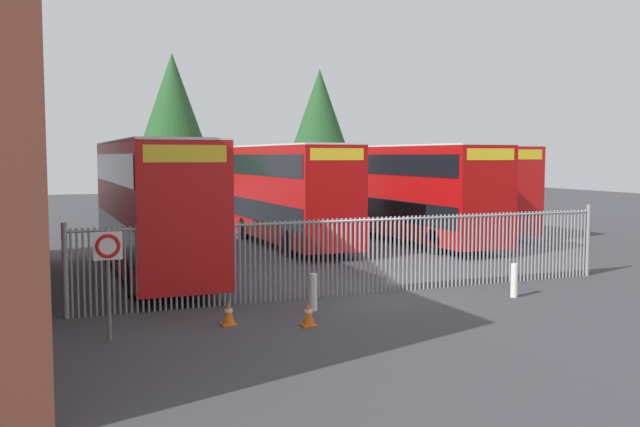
{
  "coord_description": "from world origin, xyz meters",
  "views": [
    {
      "loc": [
        -8.97,
        -17.86,
        3.95
      ],
      "look_at": [
        0.0,
        4.0,
        2.0
      ],
      "focal_mm": 39.46,
      "sensor_mm": 36.0,
      "label": 1
    }
  ],
  "objects_px": {
    "speed_limit_sign_post": "(108,259)",
    "bollard_near_left": "(313,292)",
    "double_decker_bus_far_back": "(288,191)",
    "traffic_cone_by_gate": "(308,314)",
    "double_decker_bus_near_gate": "(153,203)",
    "bollard_center_front": "(514,280)",
    "double_decker_bus_behind_fence_left": "(418,190)",
    "traffic_cone_mid_forecourt": "(229,313)",
    "double_decker_bus_behind_fence_right": "(454,185)"
  },
  "relations": [
    {
      "from": "traffic_cone_by_gate",
      "to": "double_decker_bus_far_back",
      "type": "bearing_deg",
      "value": 72.19
    },
    {
      "from": "traffic_cone_by_gate",
      "to": "traffic_cone_mid_forecourt",
      "type": "height_order",
      "value": "same"
    },
    {
      "from": "double_decker_bus_far_back",
      "to": "speed_limit_sign_post",
      "type": "relative_size",
      "value": 4.5
    },
    {
      "from": "double_decker_bus_behind_fence_left",
      "to": "bollard_near_left",
      "type": "relative_size",
      "value": 11.38
    },
    {
      "from": "double_decker_bus_far_back",
      "to": "bollard_near_left",
      "type": "distance_m",
      "value": 13.2
    },
    {
      "from": "double_decker_bus_behind_fence_right",
      "to": "traffic_cone_by_gate",
      "type": "distance_m",
      "value": 21.25
    },
    {
      "from": "double_decker_bus_near_gate",
      "to": "bollard_near_left",
      "type": "height_order",
      "value": "double_decker_bus_near_gate"
    },
    {
      "from": "double_decker_bus_far_back",
      "to": "speed_limit_sign_post",
      "type": "xyz_separation_m",
      "value": [
        -8.9,
        -13.61,
        -0.65
      ]
    },
    {
      "from": "double_decker_bus_behind_fence_right",
      "to": "traffic_cone_mid_forecourt",
      "type": "distance_m",
      "value": 21.88
    },
    {
      "from": "double_decker_bus_behind_fence_right",
      "to": "traffic_cone_mid_forecourt",
      "type": "xyz_separation_m",
      "value": [
        -15.85,
        -14.93,
        -2.13
      ]
    },
    {
      "from": "double_decker_bus_behind_fence_right",
      "to": "bollard_near_left",
      "type": "xyz_separation_m",
      "value": [
        -13.45,
        -14.24,
        -1.95
      ]
    },
    {
      "from": "double_decker_bus_behind_fence_left",
      "to": "double_decker_bus_behind_fence_right",
      "type": "height_order",
      "value": "same"
    },
    {
      "from": "double_decker_bus_behind_fence_left",
      "to": "traffic_cone_mid_forecourt",
      "type": "distance_m",
      "value": 16.76
    },
    {
      "from": "speed_limit_sign_post",
      "to": "double_decker_bus_far_back",
      "type": "bearing_deg",
      "value": 56.83
    },
    {
      "from": "traffic_cone_mid_forecourt",
      "to": "speed_limit_sign_post",
      "type": "bearing_deg",
      "value": -170.94
    },
    {
      "from": "double_decker_bus_behind_fence_left",
      "to": "speed_limit_sign_post",
      "type": "xyz_separation_m",
      "value": [
        -14.54,
        -12.12,
        -0.65
      ]
    },
    {
      "from": "bollard_near_left",
      "to": "traffic_cone_mid_forecourt",
      "type": "height_order",
      "value": "bollard_near_left"
    },
    {
      "from": "bollard_near_left",
      "to": "traffic_cone_by_gate",
      "type": "bearing_deg",
      "value": -115.75
    },
    {
      "from": "traffic_cone_mid_forecourt",
      "to": "double_decker_bus_behind_fence_right",
      "type": "bearing_deg",
      "value": 43.28
    },
    {
      "from": "traffic_cone_by_gate",
      "to": "speed_limit_sign_post",
      "type": "distance_m",
      "value": 4.67
    },
    {
      "from": "bollard_near_left",
      "to": "traffic_cone_by_gate",
      "type": "xyz_separation_m",
      "value": [
        -0.71,
        -1.47,
        -0.19
      ]
    },
    {
      "from": "double_decker_bus_behind_fence_left",
      "to": "traffic_cone_by_gate",
      "type": "distance_m",
      "value": 16.2
    },
    {
      "from": "double_decker_bus_far_back",
      "to": "bollard_center_front",
      "type": "bearing_deg",
      "value": -81.15
    },
    {
      "from": "double_decker_bus_near_gate",
      "to": "bollard_near_left",
      "type": "relative_size",
      "value": 11.38
    },
    {
      "from": "bollard_near_left",
      "to": "double_decker_bus_behind_fence_right",
      "type": "bearing_deg",
      "value": 46.64
    },
    {
      "from": "bollard_center_front",
      "to": "speed_limit_sign_post",
      "type": "xyz_separation_m",
      "value": [
        -10.93,
        -0.55,
        1.3
      ]
    },
    {
      "from": "double_decker_bus_near_gate",
      "to": "traffic_cone_by_gate",
      "type": "xyz_separation_m",
      "value": [
        2.23,
        -8.22,
        -2.13
      ]
    },
    {
      "from": "double_decker_bus_near_gate",
      "to": "speed_limit_sign_post",
      "type": "xyz_separation_m",
      "value": [
        -2.18,
        -7.87,
        -0.65
      ]
    },
    {
      "from": "double_decker_bus_far_back",
      "to": "bollard_center_front",
      "type": "distance_m",
      "value": 13.36
    },
    {
      "from": "double_decker_bus_behind_fence_right",
      "to": "speed_limit_sign_post",
      "type": "height_order",
      "value": "double_decker_bus_behind_fence_right"
    },
    {
      "from": "double_decker_bus_behind_fence_left",
      "to": "traffic_cone_by_gate",
      "type": "relative_size",
      "value": 18.32
    },
    {
      "from": "double_decker_bus_near_gate",
      "to": "bollard_center_front",
      "type": "distance_m",
      "value": 11.57
    },
    {
      "from": "bollard_near_left",
      "to": "speed_limit_sign_post",
      "type": "xyz_separation_m",
      "value": [
        -5.12,
        -1.12,
        1.3
      ]
    },
    {
      "from": "speed_limit_sign_post",
      "to": "bollard_center_front",
      "type": "bearing_deg",
      "value": 2.88
    },
    {
      "from": "double_decker_bus_far_back",
      "to": "double_decker_bus_behind_fence_left",
      "type": "bearing_deg",
      "value": -14.84
    },
    {
      "from": "double_decker_bus_near_gate",
      "to": "double_decker_bus_behind_fence_left",
      "type": "height_order",
      "value": "same"
    },
    {
      "from": "double_decker_bus_behind_fence_left",
      "to": "traffic_cone_by_gate",
      "type": "xyz_separation_m",
      "value": [
        -10.13,
        -12.46,
        -2.13
      ]
    },
    {
      "from": "bollard_center_front",
      "to": "traffic_cone_by_gate",
      "type": "distance_m",
      "value": 6.58
    },
    {
      "from": "speed_limit_sign_post",
      "to": "bollard_near_left",
      "type": "bearing_deg",
      "value": 12.33
    },
    {
      "from": "bollard_near_left",
      "to": "speed_limit_sign_post",
      "type": "relative_size",
      "value": 0.4
    },
    {
      "from": "double_decker_bus_far_back",
      "to": "bollard_center_front",
      "type": "height_order",
      "value": "double_decker_bus_far_back"
    },
    {
      "from": "double_decker_bus_far_back",
      "to": "traffic_cone_mid_forecourt",
      "type": "height_order",
      "value": "double_decker_bus_far_back"
    },
    {
      "from": "double_decker_bus_behind_fence_right",
      "to": "traffic_cone_mid_forecourt",
      "type": "height_order",
      "value": "double_decker_bus_behind_fence_right"
    },
    {
      "from": "traffic_cone_mid_forecourt",
      "to": "bollard_center_front",
      "type": "bearing_deg",
      "value": 0.82
    },
    {
      "from": "traffic_cone_mid_forecourt",
      "to": "double_decker_bus_near_gate",
      "type": "bearing_deg",
      "value": 94.11
    },
    {
      "from": "bollard_near_left",
      "to": "traffic_cone_by_gate",
      "type": "distance_m",
      "value": 1.64
    },
    {
      "from": "bollard_center_front",
      "to": "traffic_cone_by_gate",
      "type": "height_order",
      "value": "bollard_center_front"
    },
    {
      "from": "double_decker_bus_near_gate",
      "to": "speed_limit_sign_post",
      "type": "relative_size",
      "value": 4.5
    },
    {
      "from": "double_decker_bus_near_gate",
      "to": "bollard_near_left",
      "type": "bearing_deg",
      "value": -66.46
    },
    {
      "from": "speed_limit_sign_post",
      "to": "traffic_cone_mid_forecourt",
      "type": "bearing_deg",
      "value": 9.06
    }
  ]
}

